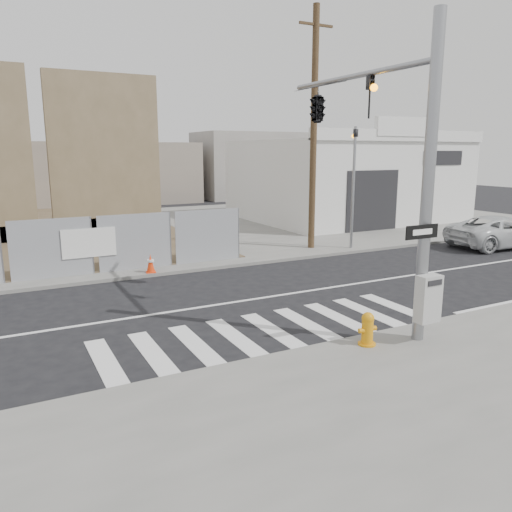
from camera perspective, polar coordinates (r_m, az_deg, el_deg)
name	(u,v)px	position (r m, az deg, el deg)	size (l,w,h in m)	color
ground	(229,303)	(14.47, -3.07, -5.39)	(100.00, 100.00, 0.00)	black
sidewalk_far	(120,232)	(27.52, -15.32, 2.61)	(50.00, 20.00, 0.12)	slate
signal_pole	(349,132)	(13.37, 10.60, 13.78)	(0.96, 5.87, 7.00)	gray
far_signal_pole	(354,171)	(22.00, 11.12, 9.55)	(0.16, 0.20, 5.60)	gray
concrete_wall_right	(106,169)	(27.19, -16.78, 9.46)	(5.50, 1.30, 8.00)	brown
auto_shop	(345,180)	(32.32, 10.13, 8.59)	(12.00, 10.20, 5.95)	silver
utility_pole_right	(314,129)	(21.84, 6.61, 14.20)	(1.60, 0.28, 10.00)	#503D25
fire_hydrant	(367,329)	(11.29, 12.62, -8.12)	(0.47, 0.46, 0.74)	orange
suv	(502,232)	(25.31, 26.30, 2.51)	(2.36, 5.12, 1.42)	silver
traffic_cone_d	(151,264)	(17.85, -11.96, -0.85)	(0.39, 0.39, 0.66)	red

